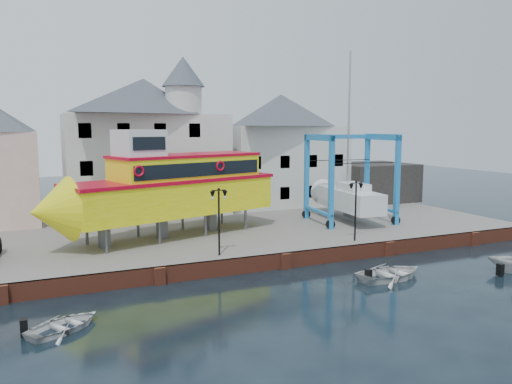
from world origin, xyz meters
name	(u,v)px	position (x,y,z in m)	size (l,w,h in m)	color
ground	(286,269)	(0.00, 0.00, 0.00)	(140.00, 140.00, 0.00)	black
hardstanding	(226,229)	(0.00, 11.00, 0.50)	(44.00, 22.00, 1.00)	#69645D
quay_wall	(285,261)	(0.00, 0.10, 0.50)	(44.00, 0.47, 1.00)	brown
building_white_main	(147,144)	(-4.87, 18.39, 7.34)	(14.00, 8.30, 14.00)	silver
building_white_right	(281,149)	(9.00, 19.00, 6.60)	(12.00, 8.00, 11.20)	silver
shed_dark	(371,182)	(19.00, 17.00, 3.00)	(8.00, 7.00, 4.00)	black
lamp_post_left	(219,205)	(-4.00, 1.20, 4.17)	(1.12, 0.32, 4.20)	black
lamp_post_right	(356,196)	(6.00, 1.20, 4.17)	(1.12, 0.32, 4.20)	black
tour_boat	(162,188)	(-6.10, 7.40, 4.63)	(18.14, 9.37, 7.71)	#59595E
travel_lift	(345,193)	(9.86, 8.29, 3.34)	(7.07, 9.50, 14.06)	blue
motorboat_b	(391,279)	(4.72, -4.35, 0.00)	(3.15, 4.41, 0.91)	silver
motorboat_d	(65,330)	(-13.28, -4.71, 0.00)	(2.42, 3.39, 0.70)	silver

